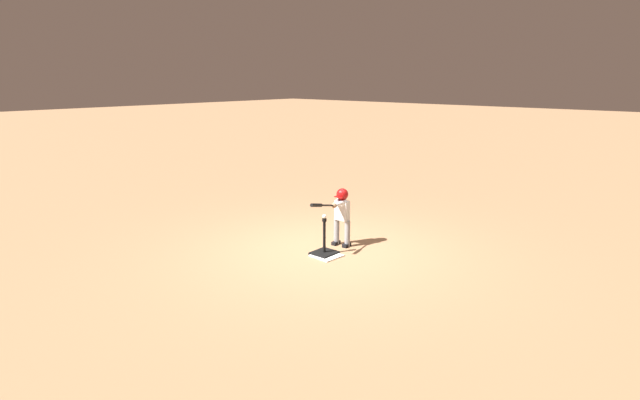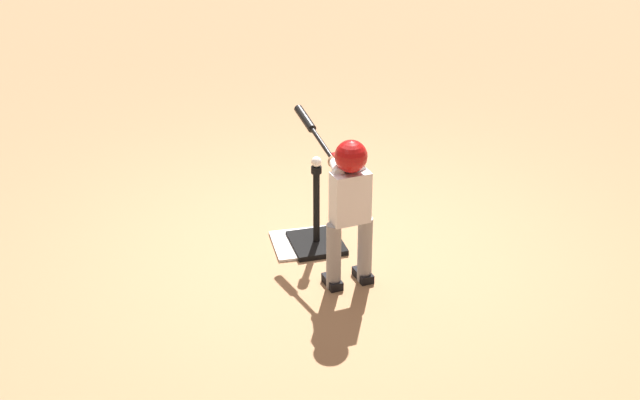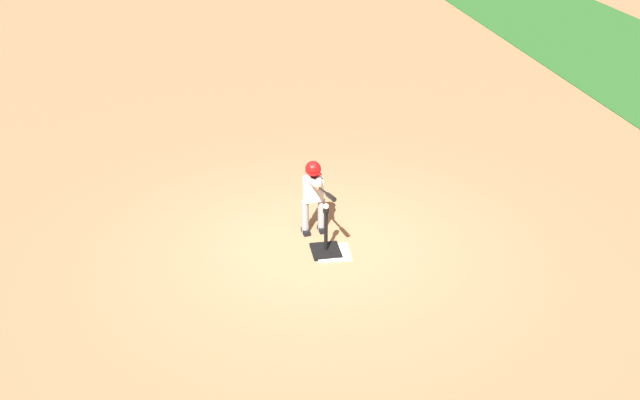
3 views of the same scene
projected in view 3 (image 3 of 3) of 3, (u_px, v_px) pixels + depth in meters
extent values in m
plane|color=#99704C|center=(319.00, 246.00, 9.96)|extent=(90.00, 90.00, 0.00)
cube|color=white|center=(333.00, 252.00, 9.79)|extent=(0.46, 0.46, 0.02)
cube|color=black|center=(326.00, 251.00, 9.81)|extent=(0.41, 0.37, 0.04)
cylinder|color=black|center=(326.00, 231.00, 9.68)|extent=(0.05, 0.05, 0.55)
cylinder|color=black|center=(326.00, 211.00, 9.54)|extent=(0.08, 0.08, 0.05)
cylinder|color=gray|center=(321.00, 215.00, 10.23)|extent=(0.11, 0.11, 0.48)
cube|color=black|center=(322.00, 229.00, 10.31)|extent=(0.19, 0.11, 0.06)
cylinder|color=gray|center=(305.00, 217.00, 10.17)|extent=(0.11, 0.11, 0.48)
cube|color=black|center=(306.00, 232.00, 10.25)|extent=(0.19, 0.11, 0.06)
cube|color=silver|center=(313.00, 189.00, 10.01)|extent=(0.16, 0.26, 0.36)
sphere|color=#936B4C|center=(313.00, 170.00, 9.89)|extent=(0.18, 0.18, 0.18)
sphere|color=maroon|center=(313.00, 169.00, 9.88)|extent=(0.21, 0.21, 0.21)
cube|color=maroon|center=(315.00, 173.00, 9.82)|extent=(0.13, 0.17, 0.01)
cylinder|color=silver|center=(319.00, 182.00, 9.84)|extent=(0.29, 0.12, 0.10)
cylinder|color=silver|center=(313.00, 182.00, 9.82)|extent=(0.29, 0.18, 0.10)
sphere|color=#936B4C|center=(319.00, 187.00, 9.72)|extent=(0.09, 0.09, 0.09)
cylinder|color=black|center=(326.00, 193.00, 9.41)|extent=(0.66, 0.11, 0.17)
cylinder|color=black|center=(331.00, 197.00, 9.21)|extent=(0.29, 0.09, 0.12)
cylinder|color=black|center=(318.00, 187.00, 9.74)|extent=(0.03, 0.05, 0.05)
sphere|color=white|center=(326.00, 206.00, 9.51)|extent=(0.07, 0.07, 0.07)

